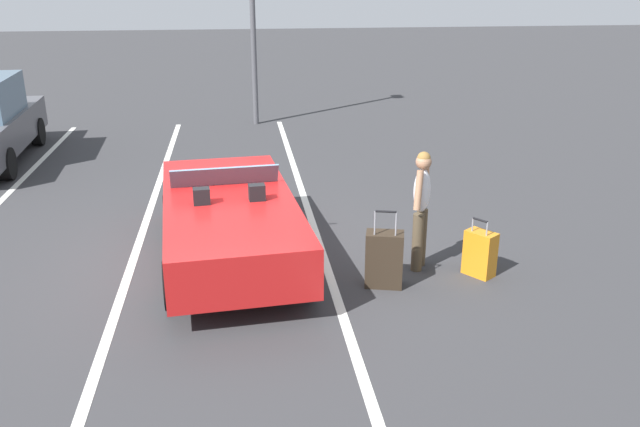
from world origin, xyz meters
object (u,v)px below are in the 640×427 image
at_px(convertible_car, 228,216).
at_px(suitcase_large_black, 384,259).
at_px(suitcase_medium_bright, 480,253).
at_px(traveler_person, 421,204).

xyz_separation_m(convertible_car, suitcase_large_black, (-1.28, -1.99, -0.22)).
relative_size(convertible_car, suitcase_medium_bright, 5.21).
height_order(convertible_car, traveler_person, traveler_person).
bearing_deg(convertible_car, traveler_person, -112.19).
xyz_separation_m(suitcase_large_black, suitcase_medium_bright, (0.15, -1.34, -0.06)).
distance_m(suitcase_large_black, suitcase_medium_bright, 1.35).
relative_size(convertible_car, suitcase_large_black, 4.00).
height_order(suitcase_large_black, suitcase_medium_bright, suitcase_large_black).
bearing_deg(convertible_car, suitcase_large_black, -127.88).
xyz_separation_m(convertible_car, suitcase_medium_bright, (-1.13, -3.33, -0.28)).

